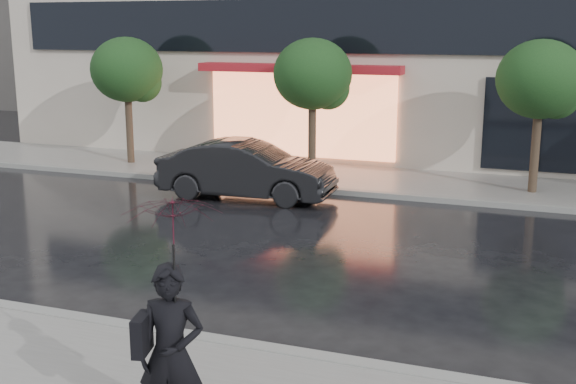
% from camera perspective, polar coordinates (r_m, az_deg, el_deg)
% --- Properties ---
extents(ground, '(120.00, 120.00, 0.00)m').
position_cam_1_polar(ground, '(10.71, 0.09, -10.60)').
color(ground, black).
rests_on(ground, ground).
extents(sidewalk_far, '(60.00, 3.50, 0.12)m').
position_cam_1_polar(sidewalk_far, '(20.20, 10.22, 0.67)').
color(sidewalk_far, slate).
rests_on(sidewalk_far, ground).
extents(curb_near, '(60.00, 0.25, 0.14)m').
position_cam_1_polar(curb_near, '(9.83, -1.98, -12.40)').
color(curb_near, gray).
rests_on(curb_near, ground).
extents(curb_far, '(60.00, 0.25, 0.14)m').
position_cam_1_polar(curb_far, '(18.52, 9.24, -0.37)').
color(curb_far, gray).
rests_on(curb_far, ground).
extents(tree_far_west, '(2.20, 2.20, 3.99)m').
position_cam_1_polar(tree_far_west, '(22.90, -12.45, 9.23)').
color(tree_far_west, '#33261C').
rests_on(tree_far_west, ground).
extents(tree_mid_west, '(2.20, 2.20, 3.99)m').
position_cam_1_polar(tree_mid_west, '(20.31, 2.15, 9.09)').
color(tree_mid_west, '#33261C').
rests_on(tree_mid_west, ground).
extents(tree_mid_east, '(2.20, 2.20, 3.99)m').
position_cam_1_polar(tree_mid_east, '(19.29, 19.50, 8.17)').
color(tree_mid_east, '#33261C').
rests_on(tree_mid_east, ground).
extents(parked_car, '(4.53, 1.77, 1.47)m').
position_cam_1_polar(parked_car, '(18.30, -3.31, 1.74)').
color(parked_car, black).
rests_on(parked_car, ground).
extents(pedestrian_with_umbrella, '(1.15, 1.17, 2.57)m').
position_cam_1_polar(pedestrian_with_umbrella, '(7.25, -9.16, -7.62)').
color(pedestrian_with_umbrella, black).
rests_on(pedestrian_with_umbrella, sidewalk_near).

